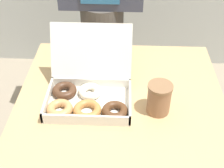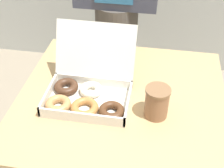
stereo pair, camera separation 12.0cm
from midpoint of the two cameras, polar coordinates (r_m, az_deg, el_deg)
The scene contains 4 objects.
table at distance 1.52m, azimuth -0.93°, elevation -12.72°, with size 0.83×0.79×0.72m.
donut_box at distance 1.22m, azimuth -7.67°, elevation -1.97°, with size 0.33×0.32×0.25m.
coffee_cup at distance 1.16m, azimuth 5.68°, elevation -2.74°, with size 0.09×0.09×0.12m.
person_customer at distance 1.71m, azimuth -3.99°, elevation 14.83°, with size 0.43×0.24×1.60m.
Camera 1 is at (0.01, -0.95, 1.55)m, focal length 50.00 mm.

